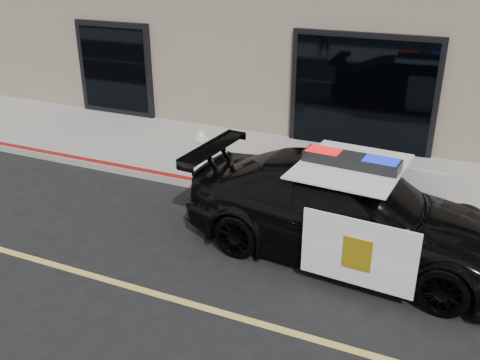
% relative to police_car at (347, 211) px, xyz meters
% --- Properties ---
extents(ground, '(120.00, 120.00, 0.00)m').
position_rel_police_car_xyz_m(ground, '(0.15, -2.24, -0.78)').
color(ground, black).
rests_on(ground, ground).
extents(sidewalk_n, '(60.00, 3.50, 0.15)m').
position_rel_police_car_xyz_m(sidewalk_n, '(0.15, 3.01, -0.70)').
color(sidewalk_n, gray).
rests_on(sidewalk_n, ground).
extents(police_car, '(2.91, 5.61, 1.74)m').
position_rel_police_car_xyz_m(police_car, '(0.00, 0.00, 0.00)').
color(police_car, black).
rests_on(police_car, ground).
extents(fire_hydrant, '(0.38, 0.53, 0.84)m').
position_rel_police_car_xyz_m(fire_hydrant, '(-3.71, 2.03, -0.23)').
color(fire_hydrant, white).
rests_on(fire_hydrant, sidewalk_n).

